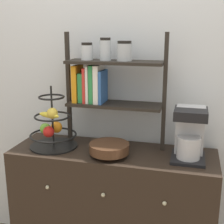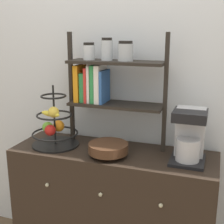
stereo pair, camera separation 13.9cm
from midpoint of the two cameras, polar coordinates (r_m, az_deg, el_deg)
wall_back at (r=2.10m, az=4.34°, el=6.68°), size 7.00×0.05×2.60m
sideboard at (r=2.18m, az=2.04°, el=-17.69°), size 1.29×0.44×0.85m
coffee_maker at (r=1.87m, az=16.05°, el=-4.16°), size 0.19×0.23×0.31m
fruit_stand at (r=2.06m, az=-8.65°, el=-2.70°), size 0.31×0.31×0.40m
wooden_bowl at (r=1.89m, az=1.48°, el=-6.74°), size 0.24×0.24×0.08m
shelf_hutch at (r=1.99m, az=0.64°, el=6.09°), size 0.65×0.20×0.73m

